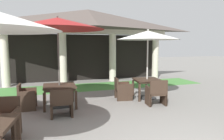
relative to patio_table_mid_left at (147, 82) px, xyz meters
name	(u,v)px	position (x,y,z in m)	size (l,w,h in m)	color
background_pavilion	(88,26)	(-1.36, 4.25, 2.44)	(9.46, 3.10, 3.93)	beige
lawn_strip	(95,86)	(-1.36, 2.85, -0.64)	(11.26, 1.98, 0.01)	#47843D
patio_table_mid_left	(147,82)	(0.00, 0.00, 0.00)	(1.06, 1.06, 0.75)	#38281E
patio_umbrella_mid_left	(148,36)	(0.00, 0.00, 1.72)	(2.34, 2.34, 2.61)	#2D2D2D
patio_chair_mid_left_south	(156,93)	(-0.15, -0.95, -0.24)	(0.69, 0.59, 0.88)	#38281E
patio_chair_mid_left_west	(122,89)	(-0.94, 0.15, -0.26)	(0.66, 0.66, 0.81)	#38281E
patio_chair_mid_right_north	(3,120)	(-4.58, -2.11, -0.24)	(0.70, 0.67, 0.87)	#38281E
patio_table_far_back	(60,88)	(-3.25, -0.08, -0.02)	(1.05, 1.05, 0.72)	#38281E
patio_umbrella_far_back	(58,24)	(-3.25, -0.08, 2.03)	(2.96, 2.96, 2.94)	#2D2D2D
patio_chair_far_back_west	(27,97)	(-4.26, -0.05, -0.25)	(0.54, 0.61, 0.81)	#38281E
patio_chair_far_back_south	(61,103)	(-3.28, -1.09, -0.24)	(0.63, 0.56, 0.82)	#38281E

